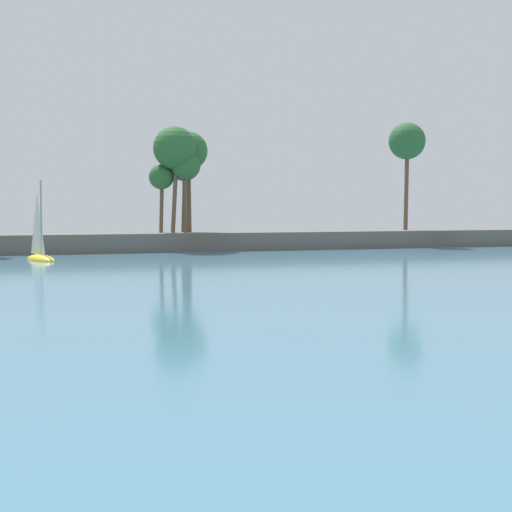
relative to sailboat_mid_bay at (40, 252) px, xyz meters
The scene contains 3 objects.
sea 5.91m from the sailboat_mid_bay, 83.68° to the right, with size 220.00×112.08×0.06m, color teal.
palm_headland 11.03m from the sailboat_mid_bay, 101.41° to the left, with size 114.08×6.27×13.29m.
sailboat_mid_bay is the anchor object (origin of this frame).
Camera 1 is at (-4.66, 0.81, 4.54)m, focal length 58.12 mm.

